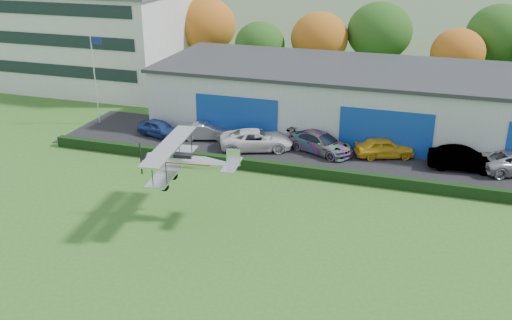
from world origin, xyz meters
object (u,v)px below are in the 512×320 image
(office_block, at_px, (96,35))
(biplane, at_px, (185,160))
(flagpole, at_px, (95,71))
(car_5, at_px, (463,159))
(car_1, at_px, (206,131))
(hangar, at_px, (393,101))
(car_4, at_px, (384,148))
(car_2, at_px, (256,140))
(car_3, at_px, (320,143))
(car_0, at_px, (159,128))

(office_block, distance_m, biplane, 35.23)
(flagpole, xyz_separation_m, car_5, (30.61, -1.26, -3.93))
(car_1, xyz_separation_m, biplane, (4.09, -12.88, 2.99))
(hangar, height_order, car_5, hangar)
(car_4, xyz_separation_m, car_5, (5.65, -0.76, 0.05))
(car_4, height_order, car_5, car_5)
(hangar, relative_size, car_2, 7.12)
(office_block, xyz_separation_m, car_4, (33.08, -13.50, -4.41))
(hangar, distance_m, car_3, 8.63)
(car_0, xyz_separation_m, biplane, (8.02, -12.35, 2.97))
(office_block, distance_m, car_1, 23.74)
(car_3, bearing_deg, biplane, -178.30)
(hangar, xyz_separation_m, car_0, (-18.29, -7.50, -1.91))
(flagpole, xyz_separation_m, car_1, (10.53, -0.99, -4.06))
(car_5, height_order, biplane, biplane)
(flagpole, relative_size, car_4, 1.81)
(car_0, bearing_deg, biplane, -130.21)
(car_0, distance_m, car_5, 24.01)
(car_4, distance_m, car_5, 5.70)
(car_4, distance_m, biplane, 17.15)
(car_0, relative_size, car_1, 1.00)
(car_1, bearing_deg, car_5, -108.51)
(car_1, xyz_separation_m, car_2, (4.68, -0.91, 0.12))
(hangar, height_order, office_block, office_block)
(car_0, xyz_separation_m, car_3, (13.52, 0.53, 0.08))
(car_0, distance_m, car_4, 18.39)
(car_5, bearing_deg, car_0, 88.13)
(hangar, bearing_deg, car_0, -157.71)
(car_4, bearing_deg, car_2, 77.23)
(flagpole, height_order, car_2, flagpole)
(biplane, bearing_deg, flagpole, 129.86)
(car_3, relative_size, car_4, 1.21)
(car_2, bearing_deg, flagpole, 61.70)
(car_2, xyz_separation_m, car_4, (9.75, 1.41, -0.04))
(car_2, distance_m, car_3, 4.99)
(office_block, height_order, car_0, office_block)
(hangar, xyz_separation_m, car_2, (-9.67, -7.88, -1.81))
(hangar, relative_size, car_5, 8.29)
(office_block, relative_size, flagpole, 2.57)
(flagpole, relative_size, car_5, 1.63)
(flagpole, distance_m, car_4, 25.28)
(car_1, height_order, biplane, biplane)
(car_3, xyz_separation_m, biplane, (-5.50, -12.88, 2.88))
(biplane, bearing_deg, car_0, 116.36)
(flagpole, bearing_deg, car_3, -2.80)
(car_1, bearing_deg, office_block, 35.38)
(car_1, bearing_deg, biplane, 179.89)
(biplane, bearing_deg, car_4, 45.63)
(car_0, relative_size, biplane, 0.59)
(car_1, bearing_deg, hangar, -81.84)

